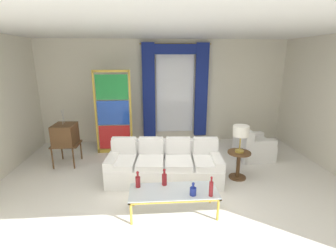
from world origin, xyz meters
The scene contains 16 objects.
ground_plane centered at (0.00, 0.00, 0.00)m, with size 16.00×16.00×0.00m, color white.
wall_rear centered at (0.00, 3.06, 1.50)m, with size 8.00×0.12×3.00m, color silver.
ceiling_slab centered at (0.00, 0.80, 3.02)m, with size 8.00×7.60×0.04m, color white.
curtained_window centered at (0.31, 2.89, 1.74)m, with size 2.00×0.17×2.70m.
couch_white_long centered at (-0.15, 0.50, 0.31)m, with size 2.40×1.11×0.86m.
coffee_table centered at (-0.08, -0.72, 0.37)m, with size 1.44×0.58×0.41m.
bottle_blue_decanter centered at (-0.66, -0.56, 0.52)m, with size 0.08×0.08×0.29m.
bottle_crystal_tall centered at (0.49, -0.93, 0.55)m, with size 0.06×0.06×0.34m.
bottle_amber_squat centered at (-0.22, -0.52, 0.53)m, with size 0.08×0.08×0.30m.
bottle_ruby_flask centered at (0.21, -0.88, 0.49)m, with size 0.10×0.10×0.22m.
vintage_tv centered at (-2.45, 1.43, 0.73)m, with size 0.62×0.62×1.35m.
armchair_white centered at (2.14, 1.45, 0.29)m, with size 0.87×0.87×0.80m.
stained_glass_divider centered at (-1.39, 2.10, 1.06)m, with size 0.95×0.05×2.20m.
peacock_figurine centered at (-1.05, 1.72, 0.22)m, with size 0.44×0.60×0.50m.
round_side_table centered at (1.41, 0.40, 0.36)m, with size 0.48×0.48×0.59m.
table_lamp_brass centered at (1.41, 0.40, 1.03)m, with size 0.32×0.32×0.57m.
Camera 1 is at (-0.44, -4.29, 2.51)m, focal length 26.41 mm.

